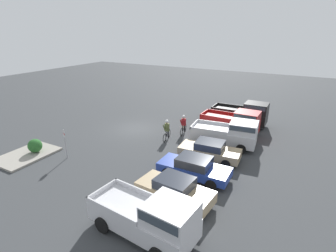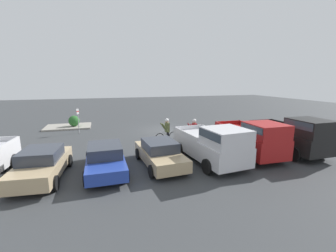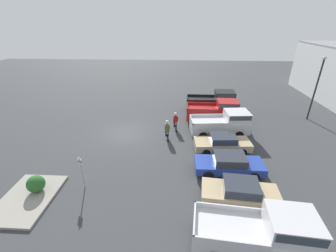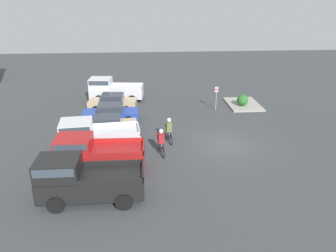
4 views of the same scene
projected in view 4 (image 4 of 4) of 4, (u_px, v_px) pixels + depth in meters
name	position (u px, v px, depth m)	size (l,w,h in m)	color
ground_plane	(225.00, 145.00, 22.60)	(80.00, 80.00, 0.00)	#383A3D
pickup_truck_0	(82.00, 179.00, 16.08)	(2.20, 5.14, 2.34)	black
pickup_truck_1	(94.00, 154.00, 18.71)	(2.27, 5.00, 2.23)	maroon
pickup_truck_2	(94.00, 136.00, 21.24)	(2.65, 5.19, 2.17)	silver
sedan_0	(107.00, 125.00, 24.07)	(2.15, 4.41, 1.37)	tan
sedan_1	(111.00, 113.00, 26.66)	(1.97, 4.52, 1.38)	#233D9E
sedan_2	(113.00, 102.00, 29.24)	(2.21, 4.34, 1.43)	tan
pickup_truck_3	(112.00, 89.00, 31.70)	(2.54, 5.22, 2.21)	silver
cyclist_0	(169.00, 129.00, 22.75)	(1.84, 0.53, 1.79)	black
cyclist_1	(161.00, 141.00, 20.96)	(1.88, 0.53, 1.76)	black
fire_lane_sign	(216.00, 96.00, 28.92)	(0.15, 0.28, 2.22)	#9E9EA3
curb_island	(243.00, 104.00, 30.73)	(4.11, 2.88, 0.15)	gray
shrub	(242.00, 100.00, 29.94)	(1.02, 1.02, 1.02)	#286028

